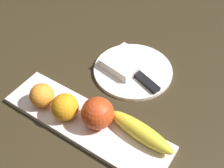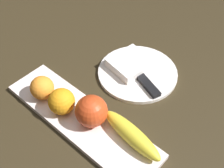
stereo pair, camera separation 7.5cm
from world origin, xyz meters
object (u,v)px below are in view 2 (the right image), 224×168
Objects in this scene: orange_near_apple at (62,101)px; knife at (145,82)px; orange_near_banana at (42,88)px; apple at (91,111)px; folded_napkin at (130,63)px; banana at (132,135)px; dinner_plate at (138,73)px; fruit_tray at (82,118)px.

orange_near_apple is 0.24m from knife.
apple is at bearing -170.07° from orange_near_banana.
orange_near_banana is 0.26m from folded_napkin.
knife is (0.09, -0.17, -0.02)m from banana.
apple is 0.45× the size of banana.
apple is 1.27× the size of orange_near_banana.
banana is 0.23m from dinner_plate.
fruit_tray is 0.22m from folded_napkin.
fruit_tray is at bearing 97.36° from folded_napkin.
orange_near_banana is at bearing 68.37° from folded_napkin.
fruit_tray is at bearing 96.84° from knife.
knife is at bearing -94.49° from apple.
orange_near_apple is 0.37× the size of knife.
knife is at bearing 161.91° from folded_napkin.
fruit_tray is at bearing -171.05° from orange_near_banana.
folded_napkin is at bearing -75.19° from apple.
knife reaches higher than dinner_plate.
apple reaches higher than banana.
folded_napkin is (-0.09, -0.24, -0.02)m from orange_near_banana.
knife is at bearing -102.27° from fruit_tray.
knife is (-0.01, -0.19, -0.04)m from apple.
orange_near_banana reaches higher than banana.
apple is (-0.03, -0.01, 0.05)m from fruit_tray.
banana is 0.19m from orange_near_apple.
fruit_tray is at bearing -160.86° from orange_near_apple.
orange_near_apple reaches higher than orange_near_banana.
knife is at bearing 124.48° from banana.
banana is 0.19m from knife.
fruit_tray is at bearing -160.89° from banana.
apple reaches higher than folded_napkin.
dinner_plate is at bearing -101.96° from orange_near_apple.
banana is 1.59× the size of folded_napkin.
dinner_plate is at bearing 180.00° from folded_napkin.
folded_napkin reaches higher than fruit_tray.
orange_near_apple is at bearing -178.47° from orange_near_banana.
banana is (-0.10, -0.02, -0.02)m from apple.
orange_near_banana reaches higher than knife.
orange_near_apple is at bearing -159.07° from banana.
orange_near_banana reaches higher than folded_napkin.
orange_near_banana is 0.56× the size of folded_napkin.
orange_near_banana is at bearing 8.95° from fruit_tray.
knife is (-0.04, -0.20, 0.01)m from fruit_tray.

